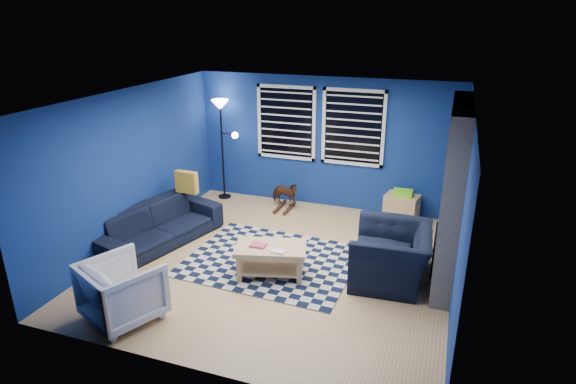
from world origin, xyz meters
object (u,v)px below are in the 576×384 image
object	(u,v)px
floor_lamp	(222,119)
sofa	(157,225)
armchair_big	(391,255)
rocking_horse	(285,194)
tv	(461,154)
coffee_table	(270,255)
cabinet	(401,207)
armchair_bent	(122,290)

from	to	relation	value
floor_lamp	sofa	bearing A→B (deg)	-92.64
armchair_big	rocking_horse	distance (m)	3.02
tv	floor_lamp	world-z (taller)	floor_lamp
armchair_big	coffee_table	distance (m)	1.70
tv	cabinet	bearing A→B (deg)	165.18
armchair_big	armchair_bent	bearing A→B (deg)	-59.50
armchair_big	armchair_bent	world-z (taller)	armchair_big
sofa	tv	bearing A→B (deg)	-49.86
armchair_big	cabinet	xyz separation A→B (m)	(-0.11, 2.18, -0.14)
coffee_table	cabinet	xyz separation A→B (m)	(1.53, 2.65, -0.09)
armchair_bent	coffee_table	xyz separation A→B (m)	(1.35, 1.54, -0.05)
tv	sofa	size ratio (longest dim) A/B	0.45
armchair_bent	floor_lamp	xyz separation A→B (m)	(-0.68, 4.18, 1.25)
armchair_bent	rocking_horse	world-z (taller)	armchair_bent
armchair_bent	tv	bearing A→B (deg)	-108.68
cabinet	armchair_bent	bearing A→B (deg)	-113.54
tv	armchair_big	distance (m)	2.33
rocking_horse	cabinet	xyz separation A→B (m)	(2.19, 0.21, -0.06)
armchair_bent	coffee_table	world-z (taller)	armchair_bent
tv	sofa	world-z (taller)	tv
rocking_horse	floor_lamp	bearing A→B (deg)	91.61
tv	sofa	distance (m)	5.10
armchair_bent	coffee_table	bearing A→B (deg)	-106.20
tv	armchair_big	size ratio (longest dim) A/B	0.83
tv	rocking_horse	bearing A→B (deg)	179.61
armchair_bent	rocking_horse	xyz separation A→B (m)	(0.69, 3.98, -0.07)
sofa	floor_lamp	size ratio (longest dim) A/B	1.11
tv	floor_lamp	xyz separation A→B (m)	(-4.44, 0.22, 0.24)
armchair_bent	cabinet	xyz separation A→B (m)	(2.88, 4.20, -0.13)
armchair_big	coffee_table	xyz separation A→B (m)	(-1.64, -0.47, -0.05)
cabinet	floor_lamp	size ratio (longest dim) A/B	0.32
armchair_big	floor_lamp	world-z (taller)	floor_lamp
coffee_table	cabinet	bearing A→B (deg)	60.00
sofa	coffee_table	size ratio (longest dim) A/B	2.00
sofa	cabinet	bearing A→B (deg)	-42.14
armchair_big	rocking_horse	world-z (taller)	armchair_big
coffee_table	floor_lamp	world-z (taller)	floor_lamp
tv	floor_lamp	bearing A→B (deg)	177.15
armchair_bent	cabinet	world-z (taller)	armchair_bent
cabinet	rocking_horse	bearing A→B (deg)	-163.52
cabinet	floor_lamp	bearing A→B (deg)	-168.88
armchair_bent	floor_lamp	world-z (taller)	floor_lamp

